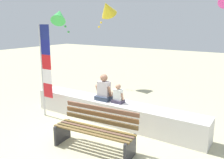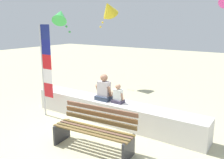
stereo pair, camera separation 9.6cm
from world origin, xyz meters
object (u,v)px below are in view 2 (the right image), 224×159
(person_child, at_px, (118,95))
(person_adult, at_px, (104,90))
(kite_green, at_px, (60,16))
(flag_banner, at_px, (45,66))
(kite_yellow, at_px, (109,9))
(park_bench, at_px, (95,130))

(person_child, bearing_deg, person_adult, -179.97)
(person_adult, xyz_separation_m, kite_green, (-2.44, 0.87, 2.02))
(flag_banner, xyz_separation_m, kite_yellow, (-0.47, 3.82, 1.74))
(kite_yellow, xyz_separation_m, kite_green, (-0.40, -2.31, -0.33))
(park_bench, bearing_deg, flag_banner, 162.52)
(park_bench, relative_size, kite_green, 1.98)
(park_bench, relative_size, person_child, 3.60)
(person_adult, distance_m, kite_yellow, 4.45)
(park_bench, bearing_deg, kite_green, 144.91)
(flag_banner, xyz_separation_m, kite_green, (-0.87, 1.51, 1.41))
(kite_yellow, bearing_deg, person_child, -51.90)
(person_adult, relative_size, flag_banner, 0.27)
(person_adult, relative_size, kite_green, 0.77)
(kite_green, bearing_deg, flag_banner, -59.95)
(park_bench, bearing_deg, person_adult, 118.35)
(flag_banner, height_order, kite_yellow, kite_yellow)
(person_adult, distance_m, kite_green, 3.29)
(park_bench, height_order, person_child, person_child)
(person_adult, height_order, flag_banner, flag_banner)
(person_adult, bearing_deg, kite_yellow, 122.73)
(person_child, distance_m, flag_banner, 2.23)
(park_bench, distance_m, person_child, 1.44)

